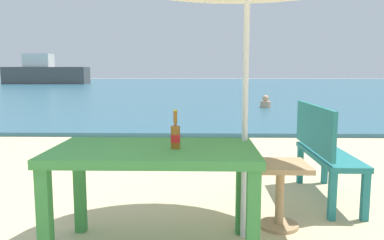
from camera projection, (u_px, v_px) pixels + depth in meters
The scene contains 7 objects.
sea_water at pixel (202, 85), 32.14m from camera, with size 120.00×50.00×0.08m, color #2D6075.
picnic_table_green at pixel (154, 163), 2.63m from camera, with size 1.40×0.80×0.76m.
beer_bottle_amber at pixel (175, 135), 2.57m from camera, with size 0.07×0.07×0.26m.
side_table_wood at pixel (280, 186), 3.10m from camera, with size 0.44×0.44×0.54m.
bench_teal_center at pixel (322, 146), 3.77m from camera, with size 0.37×1.20×0.95m.
swimmer_person at pixel (266, 103), 12.48m from camera, with size 0.34×0.34×0.41m.
boat_tanker at pixel (45, 73), 34.50m from camera, with size 7.41×2.02×2.70m.
Camera 1 is at (-0.08, -2.26, 1.29)m, focal length 35.62 mm.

